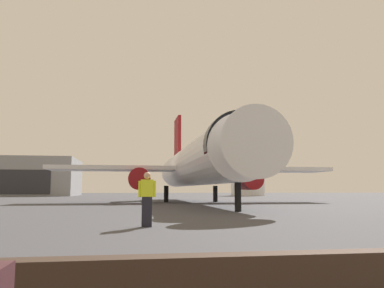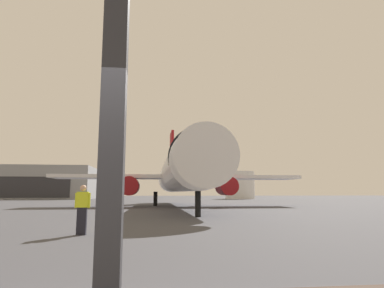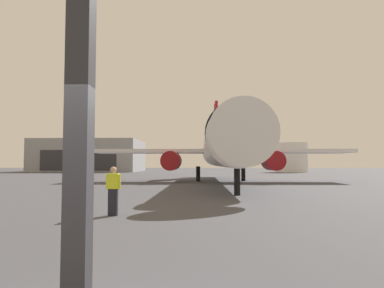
% 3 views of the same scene
% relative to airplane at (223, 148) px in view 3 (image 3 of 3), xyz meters
% --- Properties ---
extents(ground_plane, '(220.00, 220.00, 0.00)m').
position_rel_airplane_xyz_m(ground_plane, '(-3.15, 9.29, -3.41)').
color(ground_plane, '#424247').
extents(window_frame, '(8.34, 0.24, 3.79)m').
position_rel_airplane_xyz_m(window_frame, '(-3.15, -30.71, -2.08)').
color(window_frame, '#38281E').
rests_on(window_frame, ground).
extents(airplane, '(26.26, 33.60, 10.28)m').
position_rel_airplane_xyz_m(airplane, '(0.00, 0.00, 0.00)').
color(airplane, silver).
rests_on(airplane, ground).
extents(ground_crew_worker, '(0.56, 0.22, 1.74)m').
position_rel_airplane_xyz_m(ground_crew_worker, '(-5.25, -21.23, -2.51)').
color(ground_crew_worker, black).
rests_on(ground_crew_worker, ground).
extents(distant_hangar, '(23.66, 16.81, 7.41)m').
position_rel_airplane_xyz_m(distant_hangar, '(-28.50, 48.71, 0.29)').
color(distant_hangar, gray).
rests_on(distant_hangar, ground).
extents(fuel_storage_tank, '(6.86, 6.86, 6.35)m').
position_rel_airplane_xyz_m(fuel_storage_tank, '(17.80, 42.86, -0.23)').
color(fuel_storage_tank, white).
rests_on(fuel_storage_tank, ground).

